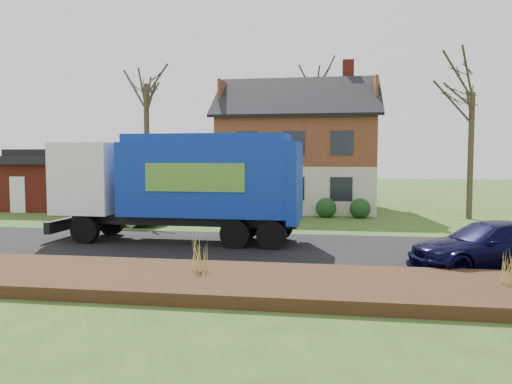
# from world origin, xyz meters

# --- Properties ---
(ground) EXTENTS (120.00, 120.00, 0.00)m
(ground) POSITION_xyz_m (0.00, 0.00, 0.00)
(ground) COLOR #304918
(ground) RESTS_ON ground
(road) EXTENTS (80.00, 7.00, 0.02)m
(road) POSITION_xyz_m (0.00, 0.00, 0.01)
(road) COLOR black
(road) RESTS_ON ground
(mulch_verge) EXTENTS (80.00, 3.50, 0.30)m
(mulch_verge) POSITION_xyz_m (0.00, -5.30, 0.15)
(mulch_verge) COLOR black
(mulch_verge) RESTS_ON ground
(main_house) EXTENTS (12.95, 8.95, 9.26)m
(main_house) POSITION_xyz_m (1.49, 13.91, 4.03)
(main_house) COLOR beige
(main_house) RESTS_ON ground
(ranch_house) EXTENTS (9.80, 8.20, 3.70)m
(ranch_house) POSITION_xyz_m (-12.00, 13.00, 1.81)
(ranch_house) COLOR maroon
(ranch_house) RESTS_ON ground
(garbage_truck) EXTENTS (9.55, 2.74, 4.07)m
(garbage_truck) POSITION_xyz_m (-1.45, 1.05, 2.35)
(garbage_truck) COLOR black
(garbage_truck) RESTS_ON ground
(silver_sedan) EXTENTS (4.76, 2.61, 1.49)m
(silver_sedan) POSITION_xyz_m (-5.95, 5.15, 0.74)
(silver_sedan) COLOR #A2A4AA
(silver_sedan) RESTS_ON ground
(navy_wagon) EXTENTS (5.12, 3.49, 1.38)m
(navy_wagon) POSITION_xyz_m (8.64, -2.19, 0.69)
(navy_wagon) COLOR black
(navy_wagon) RESTS_ON ground
(tree_front_west) EXTENTS (3.44, 3.44, 10.21)m
(tree_front_west) POSITION_xyz_m (-6.30, 9.89, 8.41)
(tree_front_west) COLOR #3D3424
(tree_front_west) RESTS_ON ground
(tree_front_east) EXTENTS (3.37, 3.37, 9.35)m
(tree_front_east) POSITION_xyz_m (11.21, 10.19, 7.60)
(tree_front_east) COLOR #423927
(tree_front_east) RESTS_ON ground
(tree_back) EXTENTS (3.57, 3.57, 11.32)m
(tree_back) POSITION_xyz_m (2.71, 21.09, 9.43)
(tree_back) COLOR #443A28
(tree_back) RESTS_ON ground
(grass_clump_mid) EXTENTS (0.35, 0.29, 0.98)m
(grass_clump_mid) POSITION_xyz_m (0.81, -4.92, 0.79)
(grass_clump_mid) COLOR tan
(grass_clump_mid) RESTS_ON mulch_verge
(grass_clump_east) EXTENTS (0.35, 0.29, 0.87)m
(grass_clump_east) POSITION_xyz_m (8.23, -5.11, 0.73)
(grass_clump_east) COLOR tan
(grass_clump_east) RESTS_ON mulch_verge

